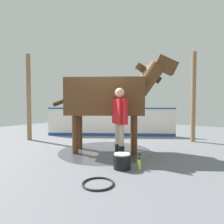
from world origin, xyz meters
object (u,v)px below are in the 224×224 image
Objects in this scene: horse at (110,96)px; wash_bucket at (122,161)px; handler at (120,118)px; hose_coil at (98,184)px; bottle_shampoo at (139,164)px; bottle_spray at (140,160)px.

horse reaches higher than wash_bucket.
handler is 4.76× the size of wash_bucket.
horse reaches higher than hose_coil.
bottle_shampoo is (-0.31, -0.17, -0.04)m from wash_bucket.
handler is at bearing -12.27° from bottle_spray.
handler is 3.17× the size of hose_coil.
bottle_spray reaches higher than hose_coil.
horse reaches higher than handler.
hose_coil is (0.04, 1.33, -0.10)m from bottle_spray.
handler is 1.13m from wash_bucket.
horse is 8.17× the size of wash_bucket.
bottle_spray is at bearing 110.53° from handler.
hose_coil is (-0.60, 1.47, -1.00)m from handler.
horse is 11.80× the size of bottle_shampoo.
horse is 11.54× the size of bottle_spray.
bottle_spray is 0.47× the size of hose_coil.
horse is at bearing -56.65° from hose_coil.
bottle_shampoo is (-0.78, 0.39, -0.90)m from handler.
handler is at bearing -50.43° from wash_bucket.
horse is 2.01m from bottle_spray.
bottle_spray is at bearing -57.93° from horse.
wash_bucket is at bearing 67.28° from bottle_spray.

